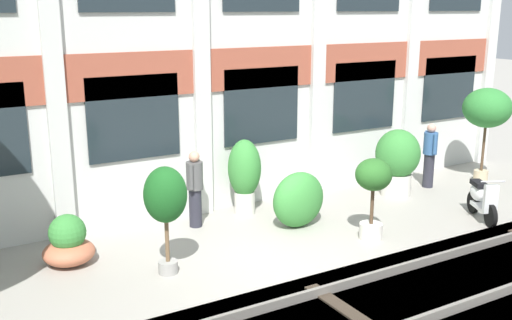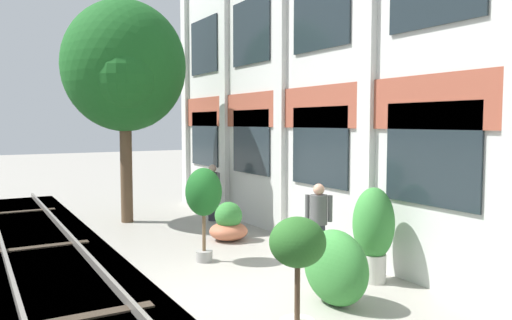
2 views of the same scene
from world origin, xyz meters
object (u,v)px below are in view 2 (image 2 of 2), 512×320
broadleaf_tree (124,70)px  topiary_hedge (335,268)px  potted_plant_tall_urn (297,258)px  resident_near_plants (319,222)px  resident_by_doorway (213,191)px  potted_plant_wide_bowl (229,224)px  potted_plant_low_pan (204,195)px  potted_plant_stone_basin (373,227)px

broadleaf_tree → topiary_hedge: size_ratio=5.07×
potted_plant_tall_urn → resident_near_plants: 3.56m
resident_by_doorway → topiary_hedge: 6.97m
potted_plant_wide_bowl → potted_plant_low_pan: potted_plant_low_pan is taller
broadleaf_tree → potted_plant_stone_basin: 8.32m
potted_plant_wide_bowl → resident_by_doorway: size_ratio=0.57×
potted_plant_tall_urn → potted_plant_stone_basin: 2.92m
potted_plant_low_pan → potted_plant_wide_bowl: bearing=137.7°
potted_plant_stone_basin → topiary_hedge: (0.55, -1.28, -0.38)m
broadleaf_tree → potted_plant_tall_urn: (8.71, -0.32, -3.09)m
broadleaf_tree → resident_near_plants: 7.20m
broadleaf_tree → resident_near_plants: broadleaf_tree is taller
potted_plant_low_pan → potted_plant_stone_basin: bearing=37.6°
potted_plant_wide_bowl → potted_plant_tall_urn: potted_plant_tall_urn is taller
potted_plant_stone_basin → topiary_hedge: size_ratio=1.38×
potted_plant_wide_bowl → resident_by_doorway: (-2.33, 0.69, 0.47)m
potted_plant_low_pan → resident_near_plants: size_ratio=1.18×
broadleaf_tree → topiary_hedge: 8.72m
potted_plant_low_pan → broadleaf_tree: bearing=-177.2°
topiary_hedge → potted_plant_wide_bowl: bearing=173.8°
potted_plant_wide_bowl → potted_plant_stone_basin: 4.11m
broadleaf_tree → potted_plant_low_pan: 5.51m
resident_near_plants → topiary_hedge: (1.83, -1.07, -0.28)m
broadleaf_tree → potted_plant_stone_basin: broadleaf_tree is taller
potted_plant_wide_bowl → resident_near_plants: resident_near_plants is taller
broadleaf_tree → topiary_hedge: (7.87, 0.97, -3.62)m
topiary_hedge → resident_by_doorway: bearing=170.2°
potted_plant_stone_basin → resident_by_doorway: (-6.32, -0.10, -0.11)m
potted_plant_wide_bowl → topiary_hedge: (4.53, -0.49, 0.20)m
resident_near_plants → potted_plant_tall_urn: bearing=0.7°
potted_plant_wide_bowl → topiary_hedge: bearing=-6.2°
broadleaf_tree → potted_plant_wide_bowl: 5.28m
potted_plant_tall_urn → potted_plant_low_pan: bearing=172.3°
resident_by_doorway → topiary_hedge: resident_by_doorway is taller
resident_by_doorway → resident_near_plants: resident_near_plants is taller
resident_near_plants → topiary_hedge: bearing=11.9°
broadleaf_tree → potted_plant_wide_bowl: size_ratio=6.68×
potted_plant_wide_bowl → resident_near_plants: bearing=11.9°
potted_plant_tall_urn → resident_near_plants: size_ratio=1.01×
broadleaf_tree → resident_near_plants: size_ratio=3.81×
resident_by_doorway → broadleaf_tree: bearing=-47.1°
resident_near_plants → topiary_hedge: resident_near_plants is taller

